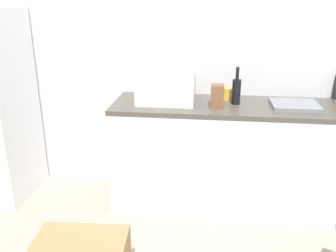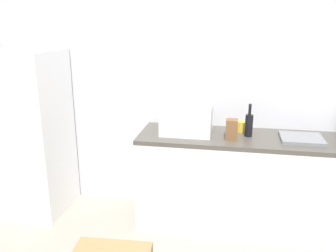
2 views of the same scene
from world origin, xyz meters
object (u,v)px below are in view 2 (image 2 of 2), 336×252
at_px(refrigerator, 29,134).
at_px(wine_bottle, 249,125).
at_px(microwave, 187,119).
at_px(knife_block, 232,129).
at_px(coffee_mug, 241,127).

height_order(refrigerator, wine_bottle, refrigerator).
xyz_separation_m(microwave, knife_block, (0.41, -0.10, -0.05)).
bearing_deg(refrigerator, wine_bottle, 1.83).
bearing_deg(microwave, wine_bottle, 0.90).
bearing_deg(coffee_mug, wine_bottle, -63.61).
relative_size(microwave, wine_bottle, 1.53).
height_order(microwave, wine_bottle, wine_bottle).
xyz_separation_m(refrigerator, wine_bottle, (2.14, 0.07, 0.19)).
bearing_deg(refrigerator, microwave, 2.17).
height_order(microwave, knife_block, microwave).
bearing_deg(microwave, coffee_mug, 14.95).
bearing_deg(wine_bottle, knife_block, -143.08).
distance_m(microwave, coffee_mug, 0.52).
bearing_deg(knife_block, refrigerator, 178.70).
bearing_deg(refrigerator, coffee_mug, 5.31).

